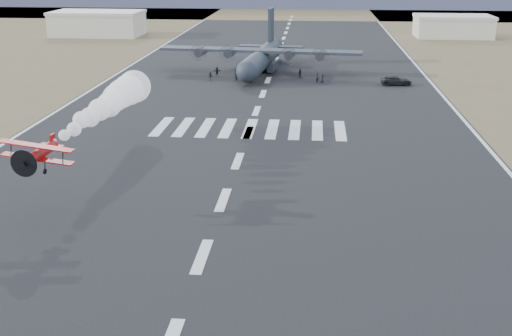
# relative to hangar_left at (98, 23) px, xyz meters

# --- Properties ---
(scrub_far) EXTENTS (500.00, 80.00, 0.00)m
(scrub_far) POSITION_rel_hangar_left_xyz_m (52.00, 85.00, -3.41)
(scrub_far) COLOR brown
(scrub_far) RESTS_ON ground
(runway_markings) EXTENTS (60.00, 260.00, 0.01)m
(runway_markings) POSITION_rel_hangar_left_xyz_m (52.00, -85.00, -3.40)
(runway_markings) COLOR silver
(runway_markings) RESTS_ON ground
(hangar_left) EXTENTS (24.50, 14.50, 6.70)m
(hangar_left) POSITION_rel_hangar_left_xyz_m (0.00, 0.00, 0.00)
(hangar_left) COLOR #B7B3A3
(hangar_left) RESTS_ON ground
(hangar_right) EXTENTS (20.50, 12.50, 5.90)m
(hangar_right) POSITION_rel_hangar_left_xyz_m (98.00, 5.00, -0.40)
(hangar_right) COLOR #B7B3A3
(hangar_right) RESTS_ON ground
(aerobatic_biplane) EXTENTS (6.61, 5.91, 2.82)m
(aerobatic_biplane) POSITION_rel_hangar_left_xyz_m (36.73, -126.51, 2.52)
(aerobatic_biplane) COLOR #B8160C
(smoke_trail) EXTENTS (4.16, 28.02, 4.16)m
(smoke_trail) POSITION_rel_hangar_left_xyz_m (37.34, -103.21, 2.71)
(smoke_trail) COLOR white
(transport_aircraft) EXTENTS (39.22, 32.23, 11.31)m
(transport_aircraft) POSITION_rel_hangar_left_xyz_m (50.13, -52.19, -0.49)
(transport_aircraft) COLOR #212A32
(transport_aircraft) RESTS_ON ground
(support_vehicle) EXTENTS (5.55, 2.83, 1.50)m
(support_vehicle) POSITION_rel_hangar_left_xyz_m (74.90, -63.53, -2.66)
(support_vehicle) COLOR black
(support_vehicle) RESTS_ON ground
(crew_a) EXTENTS (0.72, 0.75, 1.60)m
(crew_a) POSITION_rel_hangar_left_xyz_m (45.75, -56.63, -2.61)
(crew_a) COLOR black
(crew_a) RESTS_ON ground
(crew_b) EXTENTS (0.87, 0.61, 1.66)m
(crew_b) POSITION_rel_hangar_left_xyz_m (57.73, -58.12, -2.58)
(crew_b) COLOR black
(crew_b) RESTS_ON ground
(crew_c) EXTENTS (1.10, 0.97, 1.57)m
(crew_c) POSITION_rel_hangar_left_xyz_m (41.51, -62.15, -2.62)
(crew_c) COLOR black
(crew_c) RESTS_ON ground
(crew_d) EXTENTS (1.03, 0.72, 1.58)m
(crew_d) POSITION_rel_hangar_left_xyz_m (45.81, -57.76, -2.62)
(crew_d) COLOR black
(crew_d) RESTS_ON ground
(crew_e) EXTENTS (0.47, 0.77, 1.56)m
(crew_e) POSITION_rel_hangar_left_xyz_m (61.91, -62.58, -2.63)
(crew_e) COLOR black
(crew_e) RESTS_ON ground
(crew_f) EXTENTS (1.64, 1.22, 1.71)m
(crew_f) POSITION_rel_hangar_left_xyz_m (42.08, -57.90, -2.55)
(crew_f) COLOR black
(crew_f) RESTS_ON ground
(crew_g) EXTENTS (0.82, 0.86, 1.83)m
(crew_g) POSITION_rel_hangar_left_xyz_m (61.03, -62.32, -2.49)
(crew_g) COLOR black
(crew_g) RESTS_ON ground
(crew_h) EXTENTS (0.86, 0.88, 1.57)m
(crew_h) POSITION_rel_hangar_left_xyz_m (46.22, -62.12, -2.62)
(crew_h) COLOR black
(crew_h) RESTS_ON ground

